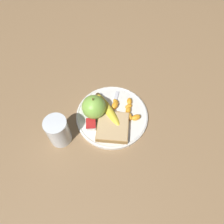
# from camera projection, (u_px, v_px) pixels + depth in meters

# --- Properties ---
(ground_plane) EXTENTS (3.00, 3.00, 0.00)m
(ground_plane) POSITION_uv_depth(u_px,v_px,m) (112.00, 117.00, 0.75)
(ground_plane) COLOR olive
(plate) EXTENTS (0.24, 0.24, 0.01)m
(plate) POSITION_uv_depth(u_px,v_px,m) (112.00, 116.00, 0.74)
(plate) COLOR silver
(plate) RESTS_ON ground_plane
(juice_glass) EXTENTS (0.07, 0.07, 0.10)m
(juice_glass) POSITION_uv_depth(u_px,v_px,m) (58.00, 131.00, 0.67)
(juice_glass) COLOR silver
(juice_glass) RESTS_ON ground_plane
(apple) EXTENTS (0.08, 0.08, 0.09)m
(apple) POSITION_uv_depth(u_px,v_px,m) (94.00, 107.00, 0.71)
(apple) COLOR #84BC47
(apple) RESTS_ON plate
(banana) EXTENTS (0.15, 0.10, 0.03)m
(banana) POSITION_uv_depth(u_px,v_px,m) (108.00, 110.00, 0.73)
(banana) COLOR yellow
(banana) RESTS_ON plate
(bread_slice) EXTENTS (0.12, 0.11, 0.02)m
(bread_slice) POSITION_uv_depth(u_px,v_px,m) (114.00, 127.00, 0.70)
(bread_slice) COLOR olive
(bread_slice) RESTS_ON plate
(fork) EXTENTS (0.17, 0.07, 0.00)m
(fork) POSITION_uv_depth(u_px,v_px,m) (111.00, 114.00, 0.74)
(fork) COLOR silver
(fork) RESTS_ON plate
(jam_packet) EXTENTS (0.04, 0.03, 0.02)m
(jam_packet) POSITION_uv_depth(u_px,v_px,m) (91.00, 125.00, 0.71)
(jam_packet) COLOR silver
(jam_packet) RESTS_ON plate
(orange_segment_0) EXTENTS (0.02, 0.03, 0.01)m
(orange_segment_0) POSITION_uv_depth(u_px,v_px,m) (119.00, 119.00, 0.72)
(orange_segment_0) COLOR orange
(orange_segment_0) RESTS_ON plate
(orange_segment_1) EXTENTS (0.02, 0.03, 0.01)m
(orange_segment_1) POSITION_uv_depth(u_px,v_px,m) (129.00, 106.00, 0.75)
(orange_segment_1) COLOR orange
(orange_segment_1) RESTS_ON plate
(orange_segment_2) EXTENTS (0.03, 0.03, 0.02)m
(orange_segment_2) POSITION_uv_depth(u_px,v_px,m) (128.00, 110.00, 0.74)
(orange_segment_2) COLOR orange
(orange_segment_2) RESTS_ON plate
(orange_segment_3) EXTENTS (0.03, 0.03, 0.01)m
(orange_segment_3) POSITION_uv_depth(u_px,v_px,m) (116.00, 102.00, 0.76)
(orange_segment_3) COLOR orange
(orange_segment_3) RESTS_ON plate
(orange_segment_4) EXTENTS (0.03, 0.04, 0.02)m
(orange_segment_4) POSITION_uv_depth(u_px,v_px,m) (136.00, 117.00, 0.73)
(orange_segment_4) COLOR orange
(orange_segment_4) RESTS_ON plate
(orange_segment_5) EXTENTS (0.04, 0.03, 0.02)m
(orange_segment_5) POSITION_uv_depth(u_px,v_px,m) (128.00, 116.00, 0.73)
(orange_segment_5) COLOR orange
(orange_segment_5) RESTS_ON plate
(orange_segment_6) EXTENTS (0.02, 0.03, 0.01)m
(orange_segment_6) POSITION_uv_depth(u_px,v_px,m) (118.00, 114.00, 0.73)
(orange_segment_6) COLOR orange
(orange_segment_6) RESTS_ON plate
(orange_segment_7) EXTENTS (0.04, 0.03, 0.02)m
(orange_segment_7) POSITION_uv_depth(u_px,v_px,m) (115.00, 105.00, 0.75)
(orange_segment_7) COLOR orange
(orange_segment_7) RESTS_ON plate
(orange_segment_8) EXTENTS (0.03, 0.02, 0.02)m
(orange_segment_8) POSITION_uv_depth(u_px,v_px,m) (129.00, 101.00, 0.76)
(orange_segment_8) COLOR orange
(orange_segment_8) RESTS_ON plate
(orange_segment_9) EXTENTS (0.03, 0.02, 0.02)m
(orange_segment_9) POSITION_uv_depth(u_px,v_px,m) (114.00, 115.00, 0.73)
(orange_segment_9) COLOR orange
(orange_segment_9) RESTS_ON plate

